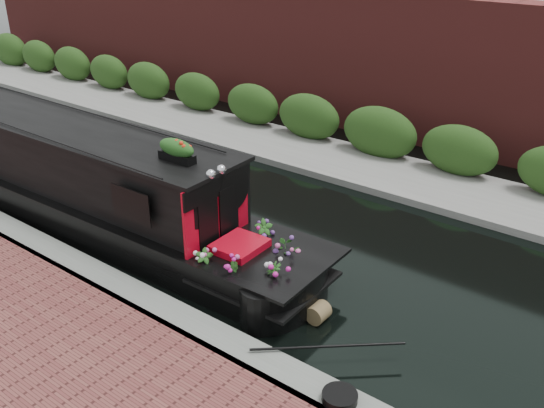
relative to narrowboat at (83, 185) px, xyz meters
The scene contains 8 objects.
ground 3.70m from the narrowboat, 29.65° to the left, with size 80.00×80.00×0.00m, color black.
near_bank_coping 3.57m from the narrowboat, 25.72° to the right, with size 40.00×0.60×0.50m, color slate.
far_bank_path 6.81m from the narrowboat, 62.33° to the left, with size 40.00×2.40×0.34m, color gray.
far_hedge 7.61m from the narrowboat, 65.49° to the left, with size 40.00×1.10×2.80m, color #234316.
far_brick_wall 9.55m from the narrowboat, 70.74° to the left, with size 40.00×1.00×8.00m, color maroon.
narrowboat is the anchor object (origin of this frame).
rope_fender 5.98m from the narrowboat, ahead, with size 0.31×0.31×0.32m, color brown.
coiled_mooring_rope 7.46m from the narrowboat, 11.86° to the right, with size 0.46×0.46×0.12m, color black.
Camera 1 is at (7.08, -8.52, 5.88)m, focal length 40.00 mm.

